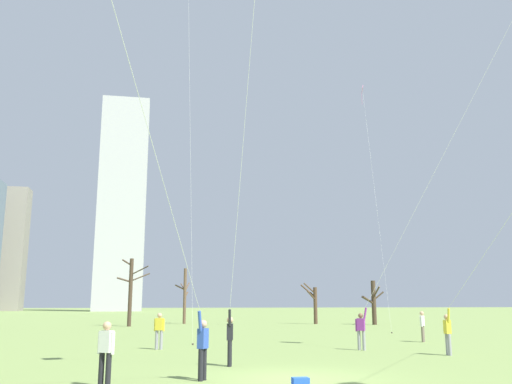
{
  "coord_description": "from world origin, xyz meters",
  "views": [
    {
      "loc": [
        -3.95,
        -15.72,
        2.11
      ],
      "look_at": [
        0.0,
        6.0,
        6.56
      ],
      "focal_mm": 38.41,
      "sensor_mm": 36.0,
      "label": 1
    }
  ],
  "objects_px": {
    "bystander_watching_nearby": "(106,350)",
    "bare_tree_left_of_center": "(373,301)",
    "kite_flyer_foreground_right_green": "(404,241)",
    "bare_tree_center": "(314,303)",
    "bare_tree_far_right_edge": "(131,290)",
    "bystander_strolling_midfield": "(159,329)",
    "kite_flyer_far_back_white": "(233,299)",
    "distant_kite_drifting_left_pink": "(366,118)",
    "bystander_far_off_by_trees": "(422,325)",
    "kite_flyer_midfield_left_yellow": "(476,288)",
    "bare_tree_leftmost": "(185,295)",
    "kite_flyer_midfield_right_red": "(183,274)"
  },
  "relations": [
    {
      "from": "bystander_strolling_midfield",
      "to": "bare_tree_center",
      "type": "distance_m",
      "value": 31.32
    },
    {
      "from": "bystander_watching_nearby",
      "to": "bystander_strolling_midfield",
      "type": "xyz_separation_m",
      "value": [
        1.43,
        11.19,
        0.0
      ]
    },
    {
      "from": "bystander_watching_nearby",
      "to": "bare_tree_center",
      "type": "xyz_separation_m",
      "value": [
        16.76,
        38.48,
        1.16
      ]
    },
    {
      "from": "bystander_far_off_by_trees",
      "to": "bare_tree_center",
      "type": "distance_m",
      "value": 25.11
    },
    {
      "from": "bystander_watching_nearby",
      "to": "bystander_strolling_midfield",
      "type": "bearing_deg",
      "value": 82.7
    },
    {
      "from": "bare_tree_left_of_center",
      "to": "bare_tree_far_right_edge",
      "type": "xyz_separation_m",
      "value": [
        -22.8,
        0.39,
        1.02
      ]
    },
    {
      "from": "kite_flyer_midfield_right_red",
      "to": "distant_kite_drifting_left_pink",
      "type": "bearing_deg",
      "value": 59.05
    },
    {
      "from": "kite_flyer_foreground_right_green",
      "to": "bystander_strolling_midfield",
      "type": "height_order",
      "value": "kite_flyer_foreground_right_green"
    },
    {
      "from": "bystander_far_off_by_trees",
      "to": "bare_tree_left_of_center",
      "type": "height_order",
      "value": "bare_tree_left_of_center"
    },
    {
      "from": "bystander_strolling_midfield",
      "to": "distant_kite_drifting_left_pink",
      "type": "xyz_separation_m",
      "value": [
        16.42,
        14.73,
        16.13
      ]
    },
    {
      "from": "kite_flyer_midfield_left_yellow",
      "to": "bystander_far_off_by_trees",
      "type": "distance_m",
      "value": 9.58
    },
    {
      "from": "kite_flyer_foreground_right_green",
      "to": "kite_flyer_midfield_right_red",
      "type": "distance_m",
      "value": 13.47
    },
    {
      "from": "kite_flyer_far_back_white",
      "to": "distant_kite_drifting_left_pink",
      "type": "xyz_separation_m",
      "value": [
        14.11,
        22.35,
        14.83
      ]
    },
    {
      "from": "kite_flyer_midfield_right_red",
      "to": "bystander_far_off_by_trees",
      "type": "height_order",
      "value": "kite_flyer_midfield_right_red"
    },
    {
      "from": "distant_kite_drifting_left_pink",
      "to": "bare_tree_leftmost",
      "type": "relative_size",
      "value": 3.72
    },
    {
      "from": "kite_flyer_midfield_left_yellow",
      "to": "bare_tree_far_right_edge",
      "type": "distance_m",
      "value": 34.76
    },
    {
      "from": "bare_tree_center",
      "to": "distant_kite_drifting_left_pink",
      "type": "bearing_deg",
      "value": -85.02
    },
    {
      "from": "bystander_far_off_by_trees",
      "to": "distant_kite_drifting_left_pink",
      "type": "height_order",
      "value": "distant_kite_drifting_left_pink"
    },
    {
      "from": "kite_flyer_foreground_right_green",
      "to": "bare_tree_leftmost",
      "type": "height_order",
      "value": "kite_flyer_foreground_right_green"
    },
    {
      "from": "kite_flyer_midfield_right_red",
      "to": "bystander_strolling_midfield",
      "type": "distance_m",
      "value": 12.08
    },
    {
      "from": "bare_tree_far_right_edge",
      "to": "bare_tree_leftmost",
      "type": "bearing_deg",
      "value": 45.11
    },
    {
      "from": "bystander_watching_nearby",
      "to": "bare_tree_far_right_edge",
      "type": "distance_m",
      "value": 36.15
    },
    {
      "from": "kite_flyer_midfield_right_red",
      "to": "bare_tree_far_right_edge",
      "type": "bearing_deg",
      "value": 94.42
    },
    {
      "from": "bystander_strolling_midfield",
      "to": "bare_tree_leftmost",
      "type": "bearing_deg",
      "value": 84.89
    },
    {
      "from": "bare_tree_far_right_edge",
      "to": "kite_flyer_midfield_right_red",
      "type": "bearing_deg",
      "value": -85.58
    },
    {
      "from": "bystander_watching_nearby",
      "to": "distant_kite_drifting_left_pink",
      "type": "bearing_deg",
      "value": 55.44
    },
    {
      "from": "bystander_strolling_midfield",
      "to": "bare_tree_far_right_edge",
      "type": "relative_size",
      "value": 0.27
    },
    {
      "from": "kite_flyer_midfield_right_red",
      "to": "bystander_watching_nearby",
      "type": "relative_size",
      "value": 7.39
    },
    {
      "from": "bystander_watching_nearby",
      "to": "bare_tree_left_of_center",
      "type": "relative_size",
      "value": 0.39
    },
    {
      "from": "bare_tree_left_of_center",
      "to": "bare_tree_far_right_edge",
      "type": "relative_size",
      "value": 0.69
    },
    {
      "from": "bystander_far_off_by_trees",
      "to": "bare_tree_far_right_edge",
      "type": "bearing_deg",
      "value": 126.03
    },
    {
      "from": "bystander_far_off_by_trees",
      "to": "bare_tree_leftmost",
      "type": "height_order",
      "value": "bare_tree_leftmost"
    },
    {
      "from": "kite_flyer_midfield_right_red",
      "to": "kite_flyer_foreground_right_green",
      "type": "bearing_deg",
      "value": 40.21
    },
    {
      "from": "distant_kite_drifting_left_pink",
      "to": "bare_tree_center",
      "type": "bearing_deg",
      "value": 94.98
    },
    {
      "from": "kite_flyer_foreground_right_green",
      "to": "bare_tree_left_of_center",
      "type": "height_order",
      "value": "kite_flyer_foreground_right_green"
    },
    {
      "from": "kite_flyer_midfield_left_yellow",
      "to": "bare_tree_leftmost",
      "type": "xyz_separation_m",
      "value": [
        -9.02,
        36.87,
        0.21
      ]
    },
    {
      "from": "kite_flyer_midfield_right_red",
      "to": "bare_tree_left_of_center",
      "type": "bearing_deg",
      "value": 61.26
    },
    {
      "from": "kite_flyer_midfield_left_yellow",
      "to": "kite_flyer_midfield_right_red",
      "type": "bearing_deg",
      "value": -155.94
    },
    {
      "from": "bystander_far_off_by_trees",
      "to": "bystander_watching_nearby",
      "type": "bearing_deg",
      "value": -139.1
    },
    {
      "from": "distant_kite_drifting_left_pink",
      "to": "bare_tree_far_right_edge",
      "type": "relative_size",
      "value": 3.39
    },
    {
      "from": "kite_flyer_midfield_left_yellow",
      "to": "bare_tree_leftmost",
      "type": "distance_m",
      "value": 37.96
    },
    {
      "from": "bystander_strolling_midfield",
      "to": "bare_tree_center",
      "type": "bearing_deg",
      "value": 60.68
    },
    {
      "from": "kite_flyer_midfield_left_yellow",
      "to": "bare_tree_leftmost",
      "type": "bearing_deg",
      "value": 103.75
    },
    {
      "from": "kite_flyer_midfield_right_red",
      "to": "bystander_watching_nearby",
      "type": "height_order",
      "value": "kite_flyer_midfield_right_red"
    },
    {
      "from": "bystander_watching_nearby",
      "to": "bare_tree_far_right_edge",
      "type": "height_order",
      "value": "bare_tree_far_right_edge"
    },
    {
      "from": "kite_flyer_foreground_right_green",
      "to": "bare_tree_far_right_edge",
      "type": "height_order",
      "value": "kite_flyer_foreground_right_green"
    },
    {
      "from": "kite_flyer_foreground_right_green",
      "to": "distant_kite_drifting_left_pink",
      "type": "height_order",
      "value": "distant_kite_drifting_left_pink"
    },
    {
      "from": "kite_flyer_foreground_right_green",
      "to": "kite_flyer_midfield_right_red",
      "type": "bearing_deg",
      "value": -139.79
    },
    {
      "from": "kite_flyer_foreground_right_green",
      "to": "bystander_watching_nearby",
      "type": "bearing_deg",
      "value": -146.84
    },
    {
      "from": "bystander_far_off_by_trees",
      "to": "kite_flyer_far_back_white",
      "type": "bearing_deg",
      "value": -140.02
    }
  ]
}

